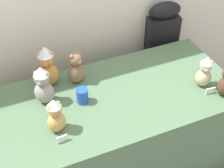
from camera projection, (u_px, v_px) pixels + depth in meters
The scene contains 10 objects.
display_table at pixel (112, 132), 2.47m from camera, with size 1.80×0.84×0.75m, color #4C6B4C.
instrument_case at pixel (160, 55), 2.96m from camera, with size 0.29×0.15×1.07m.
teddy_bear_ash at pixel (43, 86), 2.10m from camera, with size 0.17×0.17×0.30m.
teddy_bear_ginger at pixel (47, 67), 2.23m from camera, with size 0.18×0.16×0.32m.
teddy_bear_mocha at pixel (76, 68), 2.28m from camera, with size 0.16×0.15×0.26m.
teddy_bear_sand at pixel (205, 72), 2.24m from camera, with size 0.14×0.13×0.25m.
teddy_bear_honey at pixel (56, 116), 1.92m from camera, with size 0.14×0.13×0.26m.
party_cup_blue at pixel (82, 96), 2.16m from camera, with size 0.08×0.08×0.11m, color blue.
name_card_front_left at pixel (210, 91), 2.24m from camera, with size 0.07×0.01×0.05m, color white.
name_card_front_right at pixel (62, 139), 1.92m from camera, with size 0.07×0.01×0.05m, color white.
Camera 1 is at (-0.63, -1.24, 2.28)m, focal length 51.44 mm.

